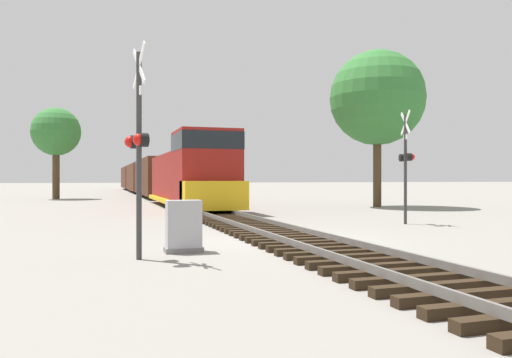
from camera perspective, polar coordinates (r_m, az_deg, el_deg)
ground_plane at (r=14.49m, az=3.46°, el=-6.99°), size 400.00×400.00×0.00m
rail_track_bed at (r=14.47m, az=3.46°, el=-6.46°), size 2.60×160.00×0.31m
freight_train at (r=55.36m, az=-12.24°, el=0.15°), size 3.03×67.15×4.18m
crossing_signal_near at (r=11.24m, az=-13.35°, el=4.04°), size 0.48×1.01×4.71m
crossing_signal_far at (r=20.30m, az=16.77°, el=2.04°), size 0.51×1.01×4.41m
relay_cabinet at (r=12.19m, az=-8.27°, el=-5.41°), size 0.91×0.52×1.25m
tree_far_right at (r=32.41m, az=13.69°, el=8.96°), size 5.91×5.91×9.77m
tree_mid_background at (r=46.63m, az=-21.89°, el=4.95°), size 4.15×4.15×7.91m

